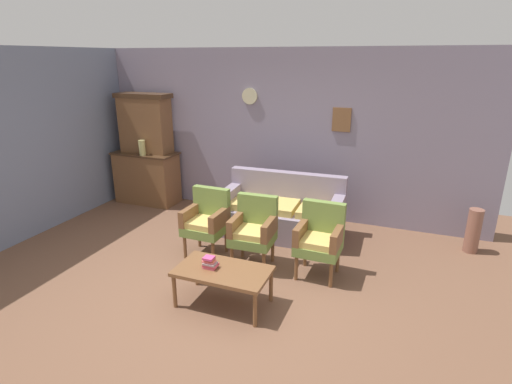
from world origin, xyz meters
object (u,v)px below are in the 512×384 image
(floral_couch, at_px, (282,214))
(coffee_table, at_px, (223,273))
(armchair_near_couch_end, at_px, (254,228))
(armchair_near_cabinet, at_px, (207,219))
(side_cabinet, at_px, (147,177))
(floor_vase_by_wall, at_px, (473,231))
(vase_on_cabinet, at_px, (142,148))
(book_stack_on_table, at_px, (210,263))
(armchair_by_doorway, at_px, (320,237))

(floral_couch, height_order, coffee_table, floral_couch)
(armchair_near_couch_end, relative_size, coffee_table, 0.90)
(coffee_table, bearing_deg, armchair_near_cabinet, 125.58)
(side_cabinet, bearing_deg, floral_couch, -9.90)
(armchair_near_couch_end, bearing_deg, armchair_near_cabinet, 175.87)
(armchair_near_cabinet, height_order, floor_vase_by_wall, armchair_near_cabinet)
(coffee_table, bearing_deg, vase_on_cabinet, 139.02)
(vase_on_cabinet, bearing_deg, floor_vase_by_wall, 0.90)
(armchair_near_cabinet, relative_size, armchair_near_couch_end, 1.00)
(vase_on_cabinet, height_order, book_stack_on_table, vase_on_cabinet)
(coffee_table, bearing_deg, floor_vase_by_wall, 41.80)
(coffee_table, bearing_deg, armchair_by_doorway, 50.93)
(armchair_near_couch_end, height_order, coffee_table, armchair_near_couch_end)
(side_cabinet, xyz_separation_m, armchair_by_doorway, (3.52, -1.46, 0.03))
(coffee_table, xyz_separation_m, floor_vase_by_wall, (2.64, 2.36, -0.07))
(floral_couch, xyz_separation_m, armchair_near_cabinet, (-0.75, -0.98, 0.17))
(side_cabinet, relative_size, armchair_near_cabinet, 1.28)
(side_cabinet, height_order, floor_vase_by_wall, side_cabinet)
(armchair_near_couch_end, bearing_deg, floor_vase_by_wall, 27.90)
(armchair_near_cabinet, distance_m, book_stack_on_table, 1.17)
(vase_on_cabinet, bearing_deg, armchair_by_doorway, -20.37)
(armchair_near_couch_end, xyz_separation_m, floor_vase_by_wall, (2.66, 1.41, -0.19))
(vase_on_cabinet, bearing_deg, armchair_near_couch_end, -27.00)
(armchair_by_doorway, height_order, coffee_table, armchair_by_doorway)
(armchair_near_couch_end, height_order, floor_vase_by_wall, armchair_near_couch_end)
(coffee_table, bearing_deg, side_cabinet, 137.75)
(armchair_near_couch_end, bearing_deg, vase_on_cabinet, 153.00)
(side_cabinet, xyz_separation_m, coffee_table, (2.71, -2.46, -0.09))
(side_cabinet, distance_m, armchair_near_cabinet, 2.47)
(side_cabinet, relative_size, book_stack_on_table, 7.22)
(armchair_by_doorway, bearing_deg, floral_couch, 128.67)
(floral_couch, bearing_deg, armchair_by_doorway, -51.33)
(side_cabinet, height_order, armchair_near_cabinet, side_cabinet)
(floor_vase_by_wall, bearing_deg, vase_on_cabinet, -179.10)
(floral_couch, distance_m, floor_vase_by_wall, 2.64)
(vase_on_cabinet, xyz_separation_m, armchair_by_doorway, (3.43, -1.27, -0.56))
(floral_couch, bearing_deg, book_stack_on_table, -94.88)
(armchair_near_couch_end, bearing_deg, armchair_by_doorway, 3.42)
(side_cabinet, distance_m, coffee_table, 3.66)
(book_stack_on_table, xyz_separation_m, floor_vase_by_wall, (2.78, 2.38, -0.17))
(armchair_by_doorway, relative_size, coffee_table, 0.90)
(floral_couch, relative_size, floor_vase_by_wall, 2.92)
(armchair_near_cabinet, xyz_separation_m, armchair_by_doorway, (1.53, -0.00, 0.00))
(floral_couch, bearing_deg, vase_on_cabinet, 173.65)
(floral_couch, xyz_separation_m, floor_vase_by_wall, (2.61, 0.38, -0.02))
(armchair_near_cabinet, height_order, book_stack_on_table, armchair_near_cabinet)
(coffee_table, distance_m, book_stack_on_table, 0.18)
(armchair_by_doorway, distance_m, floor_vase_by_wall, 2.28)
(coffee_table, xyz_separation_m, book_stack_on_table, (-0.14, -0.02, 0.11))
(floral_couch, relative_size, armchair_near_cabinet, 2.01)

